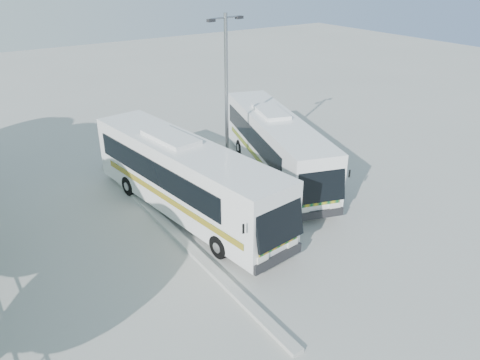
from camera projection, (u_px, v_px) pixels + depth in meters
ground at (246, 237)px, 18.93m from camera, size 100.00×100.00×0.00m
kerb_divider at (172, 230)px, 19.24m from camera, size 0.40×16.00×0.15m
coach_main at (185, 177)px, 20.02m from camera, size 3.70×11.69×3.19m
coach_adjacent at (276, 144)px, 23.76m from camera, size 5.39×11.04×3.03m
lamppost at (226, 97)px, 21.37m from camera, size 1.98×0.52×8.13m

